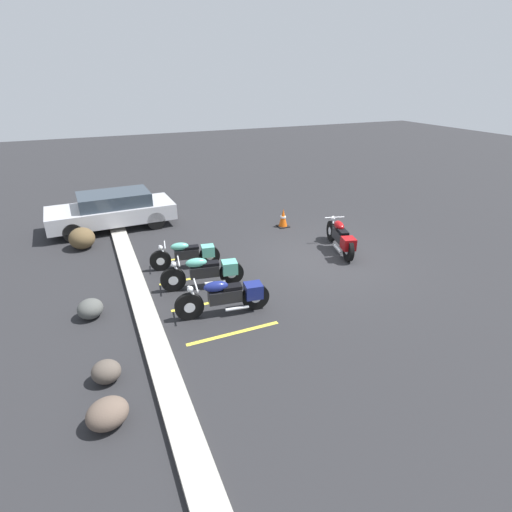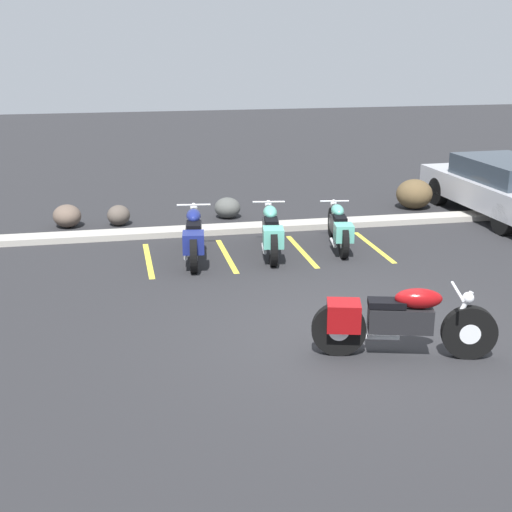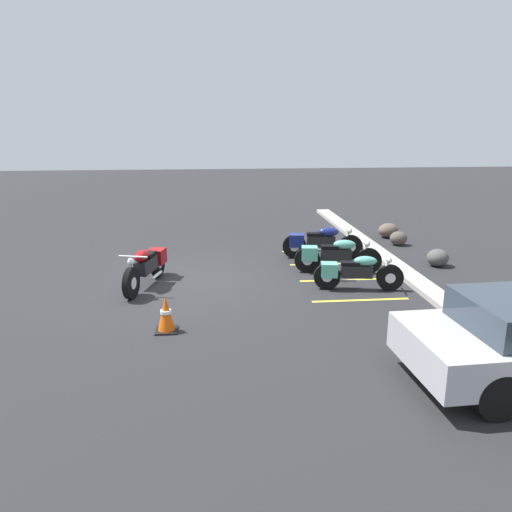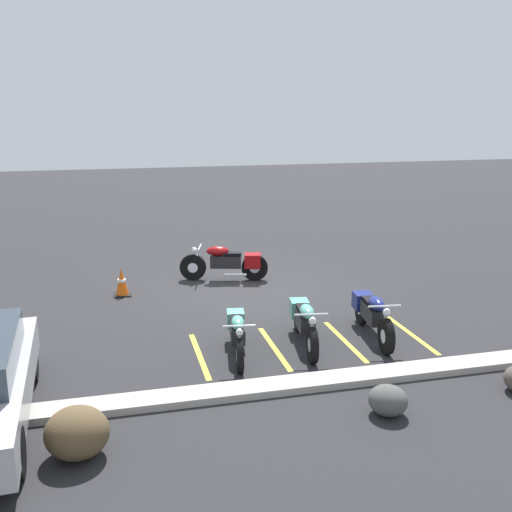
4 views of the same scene
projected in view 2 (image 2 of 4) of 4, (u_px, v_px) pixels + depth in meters
ground at (354, 333)px, 9.63m from camera, size 60.00×60.00×0.00m
motorcycle_maroon_featured at (395, 320)px, 8.79m from camera, size 2.24×0.90×0.90m
parked_bike_0 at (194, 235)px, 12.58m from camera, size 0.68×2.21×0.87m
parked_bike_1 at (271, 231)px, 12.92m from camera, size 0.71×2.15×0.85m
parked_bike_2 at (339, 227)px, 13.30m from camera, size 0.66×1.99×0.78m
car_silver at (503, 186)px, 15.59m from camera, size 1.97×4.37×1.29m
concrete_curb at (267, 227)px, 14.71m from camera, size 18.00×0.50×0.12m
landscape_rock_0 at (67, 216)px, 14.87m from camera, size 0.73×0.79×0.47m
landscape_rock_1 at (119, 215)px, 15.02m from camera, size 0.59×0.62×0.43m
landscape_rock_2 at (414, 194)px, 16.44m from camera, size 0.94×0.91×0.68m
landscape_rock_3 at (227, 208)px, 15.61m from camera, size 0.79×0.80×0.45m
stall_line_0 at (149, 260)px, 12.72m from camera, size 0.10×2.10×0.00m
stall_line_1 at (227, 256)px, 12.99m from camera, size 0.10×2.10×0.00m
stall_line_2 at (302, 251)px, 13.26m from camera, size 0.10×2.10×0.00m
stall_line_3 at (374, 247)px, 13.53m from camera, size 0.10×2.10×0.00m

